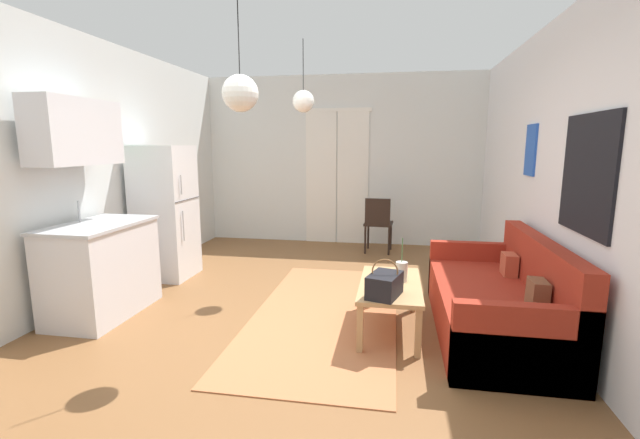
{
  "coord_description": "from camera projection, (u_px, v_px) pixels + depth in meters",
  "views": [
    {
      "loc": [
        0.89,
        -3.4,
        1.64
      ],
      "look_at": [
        0.06,
        1.33,
        0.8
      ],
      "focal_mm": 23.91,
      "sensor_mm": 36.0,
      "label": 1
    }
  ],
  "objects": [
    {
      "name": "kitchen_counter",
      "position": [
        96.0,
        237.0,
        4.09
      ],
      "size": [
        0.64,
        1.08,
        2.07
      ],
      "color": "silver",
      "rests_on": "ground_plane"
    },
    {
      "name": "refrigerator",
      "position": [
        165.0,
        212.0,
        5.29
      ],
      "size": [
        0.64,
        0.63,
        1.64
      ],
      "color": "white",
      "rests_on": "ground_plane"
    },
    {
      "name": "ground_plane",
      "position": [
        287.0,
        340.0,
        3.74
      ],
      "size": [
        5.16,
        8.01,
        0.1
      ],
      "primitive_type": "cube",
      "color": "brown"
    },
    {
      "name": "pendant_lamp_near",
      "position": [
        240.0,
        93.0,
        3.19
      ],
      "size": [
        0.27,
        0.27,
        0.89
      ],
      "color": "black"
    },
    {
      "name": "handbag",
      "position": [
        385.0,
        285.0,
        3.43
      ],
      "size": [
        0.31,
        0.38,
        0.31
      ],
      "color": "black",
      "rests_on": "coffee_table"
    },
    {
      "name": "accent_chair",
      "position": [
        378.0,
        221.0,
        6.52
      ],
      "size": [
        0.45,
        0.43,
        0.86
      ],
      "rotation": [
        0.0,
        0.0,
        3.07
      ],
      "color": "black",
      "rests_on": "ground_plane"
    },
    {
      "name": "wall_left",
      "position": [
        38.0,
        173.0,
        3.89
      ],
      "size": [
        0.12,
        7.61,
        2.78
      ],
      "color": "silver",
      "rests_on": "ground_plane"
    },
    {
      "name": "wall_back",
      "position": [
        341.0,
        161.0,
        7.14
      ],
      "size": [
        4.76,
        0.13,
        2.78
      ],
      "color": "silver",
      "rests_on": "ground_plane"
    },
    {
      "name": "bamboo_vase",
      "position": [
        401.0,
        272.0,
        3.81
      ],
      "size": [
        0.11,
        0.11,
        0.4
      ],
      "color": "beige",
      "rests_on": "coffee_table"
    },
    {
      "name": "wall_right",
      "position": [
        595.0,
        180.0,
        3.1
      ],
      "size": [
        0.12,
        7.61,
        2.78
      ],
      "color": "silver",
      "rests_on": "ground_plane"
    },
    {
      "name": "pendant_lamp_far",
      "position": [
        303.0,
        101.0,
        4.7
      ],
      "size": [
        0.24,
        0.24,
        0.78
      ],
      "color": "black"
    },
    {
      "name": "area_rug",
      "position": [
        326.0,
        314.0,
        4.2
      ],
      "size": [
        1.37,
        2.95,
        0.01
      ],
      "primitive_type": "cube",
      "color": "#B26B42",
      "rests_on": "ground_plane"
    },
    {
      "name": "coffee_table",
      "position": [
        390.0,
        289.0,
        3.78
      ],
      "size": [
        0.53,
        1.04,
        0.44
      ],
      "color": "tan",
      "rests_on": "ground_plane"
    },
    {
      "name": "couch",
      "position": [
        502.0,
        304.0,
        3.73
      ],
      "size": [
        0.92,
        1.96,
        0.85
      ],
      "color": "maroon",
      "rests_on": "ground_plane"
    }
  ]
}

